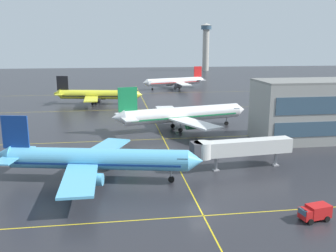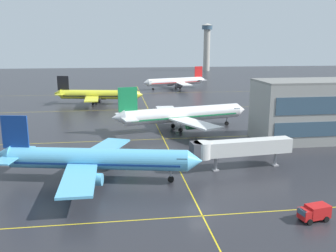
# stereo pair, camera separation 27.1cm
# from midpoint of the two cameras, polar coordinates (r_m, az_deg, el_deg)

# --- Properties ---
(ground_plane) EXTENTS (600.00, 600.00, 0.00)m
(ground_plane) POSITION_cam_midpoint_polar(r_m,az_deg,el_deg) (54.03, 4.80, -12.65)
(ground_plane) COLOR #28282D
(airliner_front_gate) EXTENTS (35.65, 30.26, 11.15)m
(airliner_front_gate) POSITION_cam_midpoint_polar(r_m,az_deg,el_deg) (64.14, -11.13, -5.03)
(airliner_front_gate) COLOR #5BB7E5
(airliner_front_gate) RESTS_ON ground
(airliner_second_row) EXTENTS (38.71, 32.91, 12.14)m
(airliner_second_row) POSITION_cam_midpoint_polar(r_m,az_deg,el_deg) (99.68, 2.04, 1.78)
(airliner_second_row) COLOR white
(airliner_second_row) RESTS_ON ground
(airliner_third_row) EXTENTS (34.11, 29.03, 10.64)m
(airliner_third_row) POSITION_cam_midpoint_polar(r_m,az_deg,el_deg) (143.65, -10.89, 4.75)
(airliner_third_row) COLOR yellow
(airliner_third_row) RESTS_ON ground
(airliner_far_left_stand) EXTENTS (34.08, 29.13, 10.85)m
(airliner_far_left_stand) POSITION_cam_midpoint_polar(r_m,az_deg,el_deg) (188.29, 1.03, 6.86)
(airliner_far_left_stand) COLOR white
(airliner_far_left_stand) RESTS_ON ground
(taxiway_markings) EXTENTS (139.01, 182.74, 0.01)m
(taxiway_markings) POSITION_cam_midpoint_polar(r_m,az_deg,el_deg) (110.81, -2.19, 0.72)
(taxiway_markings) COLOR yellow
(taxiway_markings) RESTS_ON ground
(service_truck_red_van) EXTENTS (4.38, 2.76, 2.10)m
(service_truck_red_van) POSITION_cam_midpoint_polar(r_m,az_deg,el_deg) (54.02, 21.49, -12.18)
(service_truck_red_van) COLOR red
(service_truck_red_van) RESTS_ON ground
(jet_bridge) EXTENTS (19.63, 4.73, 5.58)m
(jet_bridge) POSITION_cam_midpoint_polar(r_m,az_deg,el_deg) (69.60, 10.13, -3.35)
(jet_bridge) COLOR silver
(jet_bridge) RESTS_ON ground
(control_tower) EXTENTS (8.82, 8.82, 37.85)m
(control_tower) POSITION_cam_midpoint_polar(r_m,az_deg,el_deg) (308.93, 5.83, 12.51)
(control_tower) COLOR #ADA89E
(control_tower) RESTS_ON ground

